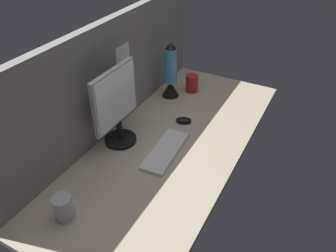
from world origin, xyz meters
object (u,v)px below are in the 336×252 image
mug_red_plastic (192,83)px  lava_lamp (171,74)px  mouse (184,120)px  monitor (116,105)px  keyboard (165,151)px  mug_steel (63,208)px

mug_red_plastic → lava_lamp: bearing=141.4°
mouse → lava_lamp: bearing=18.3°
monitor → keyboard: bearing=-84.2°
mouse → keyboard: bearing=163.7°
monitor → mug_steel: bearing=-169.7°
mouse → mug_red_plastic: mug_red_plastic is taller
keyboard → mug_steel: bearing=159.5°
keyboard → lava_lamp: bearing=21.4°
monitor → mouse: (33.10, -24.39, -22.17)cm
keyboard → monitor: bearing=92.1°
mouse → lava_lamp: 36.79cm
mouse → mug_steel: bearing=147.8°
lava_lamp → mouse: bearing=-138.5°
monitor → mug_steel: size_ratio=3.74×
keyboard → lava_lamp: (55.58, 26.07, 15.14)cm
mouse → mug_red_plastic: size_ratio=0.80×
mug_red_plastic → mug_steel: size_ratio=1.01×
mug_red_plastic → lava_lamp: size_ratio=0.31×
keyboard → lava_lamp: lava_lamp is taller
mouse → mug_red_plastic: (38.16, 12.17, 4.29)cm
monitor → mug_red_plastic: bearing=-9.7°
mug_red_plastic → mouse: bearing=-162.3°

